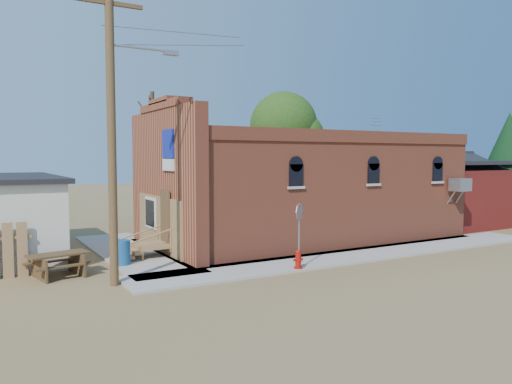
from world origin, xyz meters
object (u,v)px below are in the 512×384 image
fire_hydrant (298,259)px  picnic_table (58,261)px  brick_bar (299,190)px  utility_pole (113,128)px  trash_barrel (122,252)px  stop_sign (299,218)px

fire_hydrant → picnic_table: picnic_table is taller
brick_bar → picnic_table: (-11.14, -2.29, -1.83)m
utility_pole → brick_bar: bearing=23.7°
fire_hydrant → picnic_table: (-7.25, 3.20, 0.10)m
brick_bar → trash_barrel: 9.31m
brick_bar → picnic_table: size_ratio=7.84×
fire_hydrant → utility_pole: bearing=179.5°
trash_barrel → picnic_table: trash_barrel is taller
trash_barrel → picnic_table: 2.25m
picnic_table → trash_barrel: bearing=0.7°
stop_sign → trash_barrel: stop_sign is taller
utility_pole → picnic_table: utility_pole is taller
fire_hydrant → stop_sign: bearing=17.8°
brick_bar → stop_sign: (-3.86, -5.49, -0.52)m
brick_bar → fire_hydrant: bearing=-125.3°
fire_hydrant → picnic_table: 7.93m
fire_hydrant → stop_sign: 1.42m
fire_hydrant → picnic_table: size_ratio=0.32×
utility_pole → stop_sign: bearing=-11.4°
trash_barrel → picnic_table: bearing=-168.3°
picnic_table → fire_hydrant: bearing=-34.9°
utility_pole → trash_barrel: bearing=71.0°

